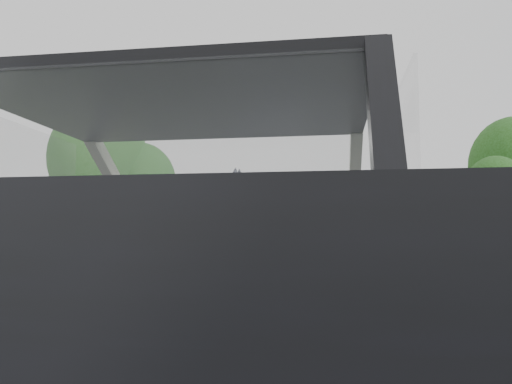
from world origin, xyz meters
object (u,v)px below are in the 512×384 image
(other_car, at_px, (327,241))
(highway_sign, at_px, (406,230))
(subject_car, at_px, (209,257))
(cat, at_px, (277,196))

(other_car, height_order, highway_sign, highway_sign)
(subject_car, xyz_separation_m, other_car, (0.43, 19.09, -0.02))
(cat, height_order, other_car, other_car)
(other_car, xyz_separation_m, highway_sign, (4.13, 5.68, 0.55))
(highway_sign, bearing_deg, other_car, -119.57)
(cat, relative_size, highway_sign, 0.26)
(subject_car, relative_size, highway_sign, 1.59)
(subject_car, relative_size, cat, 6.22)
(subject_car, height_order, highway_sign, highway_sign)
(cat, bearing_deg, subject_car, -103.93)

